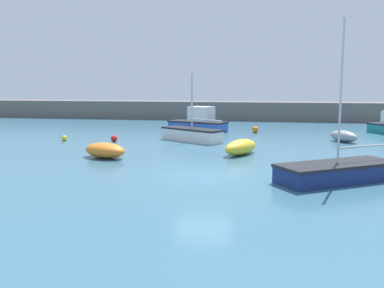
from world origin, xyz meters
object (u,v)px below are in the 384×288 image
object	(u,v)px
dinghy_near_pier	(344,136)
mooring_buoy_red	(114,139)
cabin_cruiser_white	(199,123)
mooring_buoy_orange	(255,130)
rowboat_blue_near	(105,150)
rowboat_white_midwater	(241,147)
sailboat_short_mast	(192,134)
mooring_buoy_yellow	(64,138)
sailboat_tall_mast	(337,171)

from	to	relation	value
dinghy_near_pier	mooring_buoy_red	distance (m)	15.94
cabin_cruiser_white	mooring_buoy_orange	bearing A→B (deg)	-156.96
rowboat_blue_near	dinghy_near_pier	xyz separation A→B (m)	(13.87, 9.08, -0.02)
rowboat_white_midwater	dinghy_near_pier	distance (m)	9.45
sailboat_short_mast	mooring_buoy_yellow	xyz separation A→B (m)	(-8.87, -1.57, -0.29)
sailboat_tall_mast	mooring_buoy_orange	xyz separation A→B (m)	(-3.92, 17.30, -0.15)
rowboat_blue_near	cabin_cruiser_white	bearing A→B (deg)	101.82
mooring_buoy_red	mooring_buoy_yellow	xyz separation A→B (m)	(-3.62, -0.18, -0.03)
dinghy_near_pier	mooring_buoy_red	size ratio (longest dim) A/B	5.59
sailboat_tall_mast	mooring_buoy_yellow	bearing A→B (deg)	-63.85
sailboat_short_mast	mooring_buoy_yellow	distance (m)	9.02
rowboat_blue_near	dinghy_near_pier	world-z (taller)	rowboat_blue_near
cabin_cruiser_white	rowboat_blue_near	xyz separation A→B (m)	(-2.95, -13.54, -0.36)
cabin_cruiser_white	rowboat_blue_near	size ratio (longest dim) A/B	1.77
cabin_cruiser_white	mooring_buoy_orange	xyz separation A→B (m)	(4.70, 0.06, -0.50)
sailboat_tall_mast	rowboat_blue_near	bearing A→B (deg)	-51.72
rowboat_white_midwater	mooring_buoy_yellow	size ratio (longest dim) A/B	8.35
sailboat_short_mast	mooring_buoy_red	size ratio (longest dim) A/B	10.58
sailboat_tall_mast	sailboat_short_mast	size ratio (longest dim) A/B	1.36
dinghy_near_pier	mooring_buoy_orange	bearing A→B (deg)	-159.94
dinghy_near_pier	sailboat_short_mast	bearing A→B (deg)	-116.05
cabin_cruiser_white	mooring_buoy_yellow	xyz separation A→B (m)	(-8.39, -7.48, -0.58)
rowboat_white_midwater	sailboat_short_mast	size ratio (longest dim) A/B	0.67
rowboat_white_midwater	mooring_buoy_orange	world-z (taller)	rowboat_white_midwater
rowboat_blue_near	sailboat_tall_mast	xyz separation A→B (m)	(11.56, -3.70, 0.00)
dinghy_near_pier	sailboat_short_mast	distance (m)	10.53
rowboat_white_midwater	sailboat_short_mast	distance (m)	6.46
rowboat_blue_near	mooring_buoy_yellow	bearing A→B (deg)	156.00
rowboat_white_midwater	sailboat_short_mast	bearing A→B (deg)	-120.25
sailboat_tall_mast	mooring_buoy_red	bearing A→B (deg)	-70.62
rowboat_white_midwater	mooring_buoy_yellow	bearing A→B (deg)	-82.17
dinghy_near_pier	sailboat_short_mast	world-z (taller)	sailboat_short_mast
rowboat_white_midwater	mooring_buoy_orange	bearing A→B (deg)	-158.23
mooring_buoy_yellow	sailboat_short_mast	bearing A→B (deg)	10.01
mooring_buoy_yellow	mooring_buoy_orange	world-z (taller)	mooring_buoy_orange
dinghy_near_pier	mooring_buoy_red	xyz separation A→B (m)	(-15.68, -2.83, -0.16)
dinghy_near_pier	rowboat_white_midwater	bearing A→B (deg)	-78.83
mooring_buoy_red	mooring_buoy_yellow	bearing A→B (deg)	-177.09
dinghy_near_pier	mooring_buoy_yellow	distance (m)	19.54
sailboat_tall_mast	sailboat_short_mast	bearing A→B (deg)	-88.33
cabin_cruiser_white	dinghy_near_pier	distance (m)	11.80
rowboat_blue_near	mooring_buoy_yellow	world-z (taller)	rowboat_blue_near
mooring_buoy_yellow	cabin_cruiser_white	bearing A→B (deg)	41.71
cabin_cruiser_white	mooring_buoy_yellow	bearing A→B (deg)	64.07
sailboat_short_mast	sailboat_tall_mast	bearing A→B (deg)	158.91
mooring_buoy_orange	sailboat_tall_mast	bearing A→B (deg)	-77.24
cabin_cruiser_white	mooring_buoy_red	bearing A→B (deg)	79.20
dinghy_near_pier	mooring_buoy_red	world-z (taller)	dinghy_near_pier
rowboat_white_midwater	rowboat_blue_near	xyz separation A→B (m)	(-7.20, -2.39, -0.02)
rowboat_white_midwater	mooring_buoy_red	size ratio (longest dim) A/B	7.09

